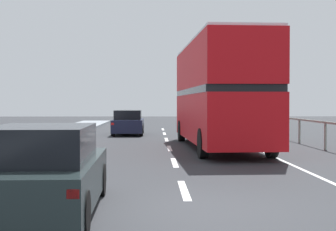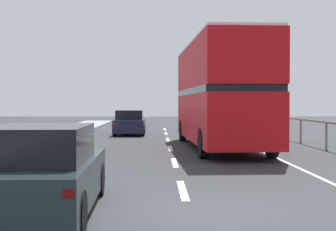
% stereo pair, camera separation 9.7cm
% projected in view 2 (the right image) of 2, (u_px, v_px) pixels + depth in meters
% --- Properties ---
extents(ground_plane, '(74.68, 120.00, 0.10)m').
position_uv_depth(ground_plane, '(188.00, 211.00, 8.76)').
color(ground_plane, '#292B2F').
extents(lane_paint_markings, '(3.60, 46.00, 0.01)m').
position_uv_depth(lane_paint_markings, '(236.00, 157.00, 16.91)').
color(lane_paint_markings, silver).
rests_on(lane_paint_markings, ground).
extents(double_decker_bus_red, '(2.93, 10.56, 4.26)m').
position_uv_depth(double_decker_bus_red, '(220.00, 92.00, 20.28)').
color(double_decker_bus_red, red).
rests_on(double_decker_bus_red, ground).
extents(hatchback_car_near, '(1.89, 4.49, 1.47)m').
position_uv_depth(hatchback_car_near, '(41.00, 172.00, 8.32)').
color(hatchback_car_near, '#1F2A2B').
rests_on(hatchback_car_near, ground).
extents(sedan_car_ahead, '(1.76, 4.21, 1.42)m').
position_uv_depth(sedan_car_ahead, '(130.00, 123.00, 29.06)').
color(sedan_car_ahead, '#191E38').
rests_on(sedan_car_ahead, ground).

